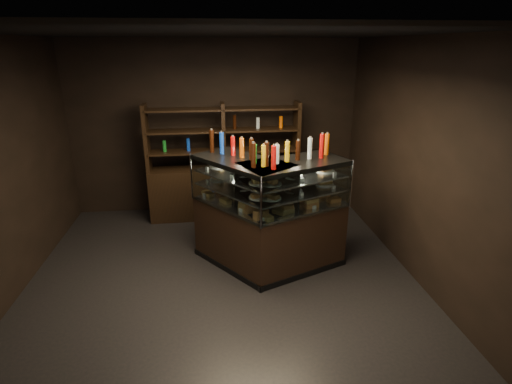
% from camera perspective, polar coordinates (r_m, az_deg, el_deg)
% --- Properties ---
extents(ground, '(5.00, 5.00, 0.00)m').
position_cam_1_polar(ground, '(5.39, -4.72, -12.16)').
color(ground, black).
rests_on(ground, ground).
extents(room_shell, '(5.02, 5.02, 3.01)m').
position_cam_1_polar(room_shell, '(4.65, -5.41, 8.49)').
color(room_shell, black).
rests_on(room_shell, ground).
extents(display_case, '(2.11, 1.53, 1.52)m').
position_cam_1_polar(display_case, '(5.43, 1.64, -5.70)').
color(display_case, black).
rests_on(display_case, ground).
extents(food_display, '(1.73, 1.10, 0.46)m').
position_cam_1_polar(food_display, '(5.18, 1.70, 0.68)').
color(food_display, '#C88447').
rests_on(food_display, display_case).
extents(bottles_top, '(1.56, 0.96, 0.30)m').
position_cam_1_polar(bottles_top, '(5.04, 1.77, 6.08)').
color(bottles_top, yellow).
rests_on(bottles_top, display_case).
extents(potted_conifer, '(0.38, 0.38, 0.82)m').
position_cam_1_polar(potted_conifer, '(5.66, 4.39, -5.01)').
color(potted_conifer, black).
rests_on(potted_conifer, ground).
extents(back_shelving, '(2.58, 0.45, 2.00)m').
position_cam_1_polar(back_shelving, '(6.99, -4.51, 1.15)').
color(back_shelving, black).
rests_on(back_shelving, ground).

